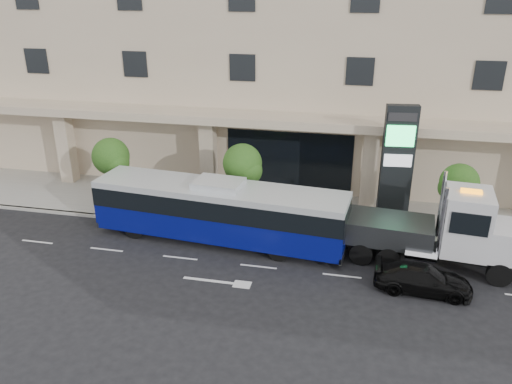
% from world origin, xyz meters
% --- Properties ---
extents(ground, '(120.00, 120.00, 0.00)m').
position_xyz_m(ground, '(0.00, 0.00, 0.00)').
color(ground, black).
rests_on(ground, ground).
extents(sidewalk, '(120.00, 6.00, 0.15)m').
position_xyz_m(sidewalk, '(0.00, 5.00, 0.07)').
color(sidewalk, gray).
rests_on(sidewalk, ground).
extents(curb, '(120.00, 0.30, 0.15)m').
position_xyz_m(curb, '(0.00, 2.00, 0.07)').
color(curb, gray).
rests_on(curb, ground).
extents(convention_center, '(60.00, 17.60, 20.00)m').
position_xyz_m(convention_center, '(-0.00, 15.42, 9.97)').
color(convention_center, tan).
rests_on(convention_center, ground).
extents(tree_left, '(2.27, 2.20, 4.22)m').
position_xyz_m(tree_left, '(-9.97, 3.59, 3.11)').
color(tree_left, '#422B19').
rests_on(tree_left, sidewalk).
extents(tree_mid, '(2.28, 2.20, 4.38)m').
position_xyz_m(tree_mid, '(-1.97, 3.59, 3.26)').
color(tree_mid, '#422B19').
rests_on(tree_mid, sidewalk).
extents(tree_right, '(2.10, 2.00, 4.04)m').
position_xyz_m(tree_right, '(9.53, 3.59, 3.04)').
color(tree_right, '#422B19').
rests_on(tree_right, sidewalk).
extents(city_bus, '(13.55, 4.02, 3.38)m').
position_xyz_m(city_bus, '(-2.59, 0.82, 1.72)').
color(city_bus, black).
rests_on(city_bus, ground).
extents(tow_truck, '(9.80, 3.21, 4.44)m').
position_xyz_m(tow_truck, '(8.56, 0.48, 1.83)').
color(tow_truck, '#2D3033').
rests_on(tow_truck, ground).
extents(black_sedan, '(4.29, 1.92, 1.22)m').
position_xyz_m(black_sedan, '(7.52, -2.00, 0.61)').
color(black_sedan, black).
rests_on(black_sedan, ground).
extents(signage_pylon, '(1.74, 0.79, 6.75)m').
position_xyz_m(signage_pylon, '(6.37, 4.51, 3.57)').
color(signage_pylon, black).
rests_on(signage_pylon, sidewalk).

